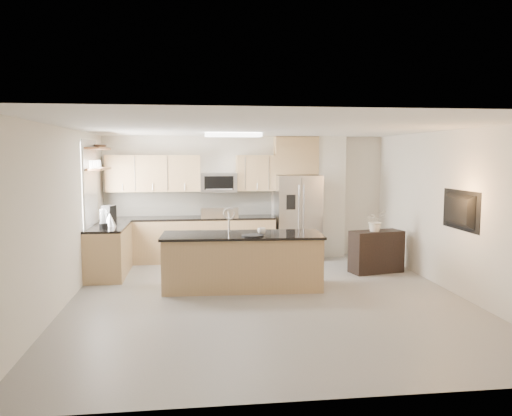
{
  "coord_description": "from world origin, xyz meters",
  "views": [
    {
      "loc": [
        -1.09,
        -7.43,
        2.19
      ],
      "look_at": [
        -0.02,
        1.3,
        1.27
      ],
      "focal_mm": 35.0,
      "sensor_mm": 36.0,
      "label": 1
    }
  ],
  "objects": [
    {
      "name": "partition_column",
      "position": [
        1.82,
        3.1,
        1.3
      ],
      "size": [
        0.6,
        0.3,
        2.6
      ],
      "primitive_type": "cube",
      "color": "silver",
      "rests_on": "floor"
    },
    {
      "name": "island",
      "position": [
        -0.33,
        0.65,
        0.46
      ],
      "size": [
        2.67,
        1.07,
        1.33
      ],
      "rotation": [
        0.0,
        0.0,
        -0.05
      ],
      "color": "tan",
      "rests_on": "floor"
    },
    {
      "name": "television",
      "position": [
        2.91,
        -0.2,
        1.35
      ],
      "size": [
        0.14,
        1.08,
        0.62
      ],
      "primitive_type": "imported",
      "rotation": [
        0.0,
        0.0,
        1.57
      ],
      "color": "black",
      "rests_on": "wall_right"
    },
    {
      "name": "ceiling",
      "position": [
        0.0,
        0.0,
        2.6
      ],
      "size": [
        6.0,
        6.5,
        0.02
      ],
      "primitive_type": "cube",
      "color": "white",
      "rests_on": "wall_back"
    },
    {
      "name": "cup",
      "position": [
        -0.02,
        0.55,
        0.96
      ],
      "size": [
        0.15,
        0.15,
        0.11
      ],
      "primitive_type": "imported",
      "rotation": [
        0.0,
        0.0,
        0.13
      ],
      "color": "white",
      "rests_on": "island"
    },
    {
      "name": "wall_right",
      "position": [
        3.0,
        0.0,
        1.3
      ],
      "size": [
        0.02,
        6.5,
        2.6
      ],
      "primitive_type": "cube",
      "color": "silver",
      "rests_on": "floor"
    },
    {
      "name": "microwave",
      "position": [
        -0.6,
        3.04,
        1.63
      ],
      "size": [
        0.76,
        0.4,
        0.4
      ],
      "color": "silver",
      "rests_on": "upper_cabinets"
    },
    {
      "name": "upper_cabinets",
      "position": [
        -1.3,
        3.09,
        1.83
      ],
      "size": [
        3.5,
        0.33,
        0.75
      ],
      "color": "tan",
      "rests_on": "wall_back"
    },
    {
      "name": "wall_back",
      "position": [
        0.0,
        3.25,
        1.3
      ],
      "size": [
        6.0,
        0.02,
        2.6
      ],
      "primitive_type": "cube",
      "color": "silver",
      "rests_on": "floor"
    },
    {
      "name": "window",
      "position": [
        -2.98,
        1.85,
        1.65
      ],
      "size": [
        0.04,
        1.15,
        1.65
      ],
      "color": "white",
      "rests_on": "wall_left"
    },
    {
      "name": "back_counter",
      "position": [
        -1.23,
        2.93,
        0.47
      ],
      "size": [
        3.55,
        0.66,
        1.44
      ],
      "color": "tan",
      "rests_on": "floor"
    },
    {
      "name": "blender",
      "position": [
        -2.67,
        1.39,
        1.07
      ],
      "size": [
        0.15,
        0.15,
        0.35
      ],
      "color": "black",
      "rests_on": "left_counter"
    },
    {
      "name": "bowl",
      "position": [
        -2.85,
        2.26,
        2.38
      ],
      "size": [
        0.42,
        0.42,
        0.08
      ],
      "primitive_type": "imported",
      "rotation": [
        0.0,
        0.0,
        0.29
      ],
      "color": "silver",
      "rests_on": "shelf_upper"
    },
    {
      "name": "left_counter",
      "position": [
        -2.67,
        1.85,
        0.46
      ],
      "size": [
        0.66,
        1.5,
        0.92
      ],
      "color": "tan",
      "rests_on": "floor"
    },
    {
      "name": "shelf_lower",
      "position": [
        -2.85,
        1.95,
        1.95
      ],
      "size": [
        0.3,
        1.2,
        0.04
      ],
      "primitive_type": "cube",
      "color": "brown",
      "rests_on": "wall_left"
    },
    {
      "name": "credenza",
      "position": [
        2.28,
        1.47,
        0.39
      ],
      "size": [
        1.05,
        0.62,
        0.79
      ],
      "primitive_type": "cube",
      "rotation": [
        0.0,
        0.0,
        0.22
      ],
      "color": "black",
      "rests_on": "floor"
    },
    {
      "name": "wall_left",
      "position": [
        -3.0,
        0.0,
        1.3
      ],
      "size": [
        0.02,
        6.5,
        2.6
      ],
      "primitive_type": "cube",
      "color": "silver",
      "rests_on": "floor"
    },
    {
      "name": "refrigerator",
      "position": [
        1.06,
        2.87,
        0.89
      ],
      "size": [
        0.92,
        0.78,
        1.78
      ],
      "color": "silver",
      "rests_on": "floor"
    },
    {
      "name": "coffee_maker",
      "position": [
        -2.69,
        2.08,
        1.08
      ],
      "size": [
        0.26,
        0.28,
        0.34
      ],
      "color": "black",
      "rests_on": "left_counter"
    },
    {
      "name": "wall_front",
      "position": [
        0.0,
        -3.25,
        1.3
      ],
      "size": [
        6.0,
        0.02,
        2.6
      ],
      "primitive_type": "cube",
      "color": "silver",
      "rests_on": "floor"
    },
    {
      "name": "ceiling_fixture",
      "position": [
        -0.4,
        1.6,
        2.56
      ],
      "size": [
        1.0,
        0.5,
        0.06
      ],
      "primitive_type": "cube",
      "color": "white",
      "rests_on": "ceiling"
    },
    {
      "name": "floor",
      "position": [
        0.0,
        0.0,
        0.0
      ],
      "size": [
        6.5,
        6.5,
        0.0
      ],
      "primitive_type": "plane",
      "color": "gray",
      "rests_on": "ground"
    },
    {
      "name": "range",
      "position": [
        -0.6,
        2.92,
        0.47
      ],
      "size": [
        0.76,
        0.64,
        1.14
      ],
      "color": "black",
      "rests_on": "floor"
    },
    {
      "name": "kettle",
      "position": [
        -2.62,
        1.74,
        1.04
      ],
      "size": [
        0.22,
        0.22,
        0.28
      ],
      "color": "silver",
      "rests_on": "left_counter"
    },
    {
      "name": "shelf_upper",
      "position": [
        -2.85,
        1.95,
        2.32
      ],
      "size": [
        0.3,
        1.2,
        0.04
      ],
      "primitive_type": "cube",
      "color": "brown",
      "rests_on": "wall_left"
    },
    {
      "name": "platter",
      "position": [
        -0.18,
        0.42,
        0.92
      ],
      "size": [
        0.39,
        0.39,
        0.02
      ],
      "primitive_type": "cylinder",
      "rotation": [
        0.0,
        0.0,
        -0.09
      ],
      "color": "black",
      "rests_on": "island"
    },
    {
      "name": "flower_vase",
      "position": [
        2.23,
        1.4,
        1.09
      ],
      "size": [
        0.61,
        0.54,
        0.61
      ],
      "primitive_type": "imported",
      "rotation": [
        0.0,
        0.0,
        0.13
      ],
      "color": "silver",
      "rests_on": "credenza"
    }
  ]
}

